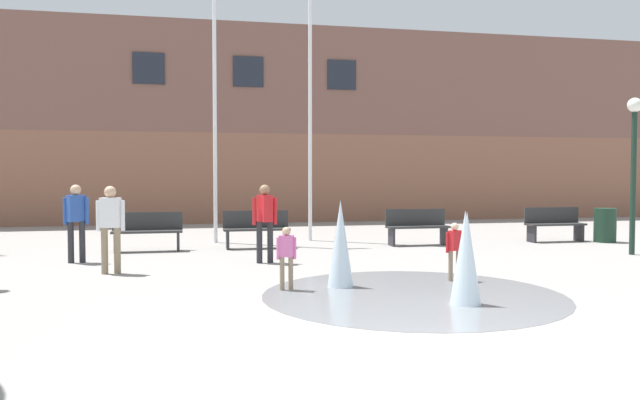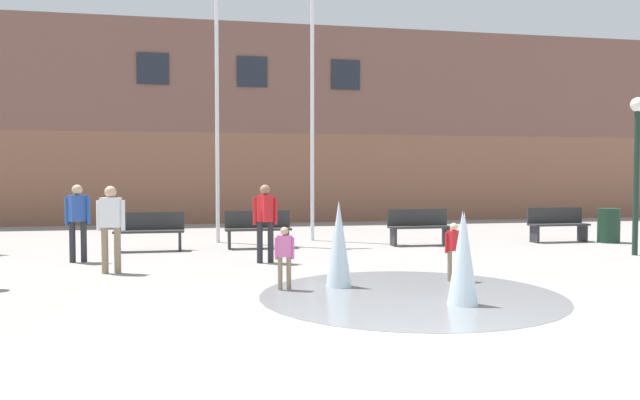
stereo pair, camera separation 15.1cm
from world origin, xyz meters
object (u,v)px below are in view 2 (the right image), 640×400
park_bench_under_left_flagpole (258,228)px  child_in_fountain (284,253)px  trash_can (609,225)px  park_bench_under_right_flagpole (419,226)px  adult_near_bench (265,217)px  child_running (454,247)px  lamp_post_right_lane (637,151)px  flagpole_left (218,66)px  park_bench_far_right (557,224)px  flagpole_right (313,69)px  teen_by_trashcan (78,217)px  adult_in_red (111,222)px  park_bench_left_of_flagpoles (149,231)px

park_bench_under_left_flagpole → child_in_fountain: 5.60m
trash_can → park_bench_under_right_flagpole: bearing=175.5°
adult_near_bench → child_running: adult_near_bench is taller
lamp_post_right_lane → park_bench_under_right_flagpole: bearing=145.2°
trash_can → child_running: bearing=-143.3°
adult_near_bench → child_in_fountain: (-0.03, -3.02, -0.35)m
child_in_fountain → park_bench_under_left_flagpole: bearing=-65.6°
child_running → child_in_fountain: same height
park_bench_under_right_flagpole → flagpole_left: (-4.96, 1.62, 4.15)m
park_bench_far_right → flagpole_right: bearing=165.7°
teen_by_trashcan → flagpole_right: bearing=-5.4°
park_bench_under_left_flagpole → adult_in_red: (-2.99, -3.36, 0.45)m
park_bench_left_of_flagpoles → adult_in_red: size_ratio=1.01×
adult_near_bench → trash_can: 9.52m
park_bench_far_right → adult_in_red: adult_in_red is taller
adult_near_bench → flagpole_right: flagpole_right is taller
park_bench_under_left_flagpole → child_in_fountain: bearing=-91.4°
trash_can → park_bench_far_right: bearing=161.4°
park_bench_far_right → teen_by_trashcan: 11.91m
child_running → adult_in_red: bearing=133.7°
park_bench_left_of_flagpoles → child_running: child_running is taller
park_bench_under_left_flagpole → adult_near_bench: size_ratio=1.01×
child_in_fountain → flagpole_right: flagpole_right is taller
flagpole_right → lamp_post_right_lane: flagpole_right is taller
park_bench_under_right_flagpole → park_bench_left_of_flagpoles: bearing=179.3°
adult_in_red → child_in_fountain: size_ratio=1.61×
child_in_fountain → park_bench_left_of_flagpoles: bearing=-40.4°
park_bench_under_right_flagpole → flagpole_left: flagpole_left is taller
park_bench_under_left_flagpole → flagpole_left: size_ratio=0.18×
park_bench_under_left_flagpole → trash_can: park_bench_under_left_flagpole is taller
teen_by_trashcan → lamp_post_right_lane: bearing=-41.5°
park_bench_far_right → child_in_fountain: child_in_fountain is taller
adult_in_red → trash_can: 12.50m
park_bench_under_left_flagpole → flagpole_left: flagpole_left is taller
park_bench_left_of_flagpoles → teen_by_trashcan: bearing=-127.6°
flagpole_left → flagpole_right: bearing=0.0°
flagpole_left → adult_near_bench: bearing=-78.9°
park_bench_under_left_flagpole → adult_in_red: bearing=-131.7°
park_bench_under_left_flagpole → teen_by_trashcan: 4.25m
park_bench_far_right → trash_can: park_bench_far_right is taller
park_bench_left_of_flagpoles → park_bench_far_right: 10.51m
child_running → teen_by_trashcan: bearing=124.2°
park_bench_under_right_flagpole → teen_by_trashcan: teen_by_trashcan is taller
park_bench_under_left_flagpole → child_in_fountain: (-0.13, -5.59, 0.10)m
flagpole_left → lamp_post_right_lane: size_ratio=2.50×
park_bench_left_of_flagpoles → park_bench_far_right: bearing=-0.4°
flagpole_right → park_bench_left_of_flagpoles: bearing=-159.9°
park_bench_left_of_flagpoles → adult_near_bench: adult_near_bench is taller
teen_by_trashcan → trash_can: teen_by_trashcan is taller
park_bench_far_right → child_in_fountain: size_ratio=1.62×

